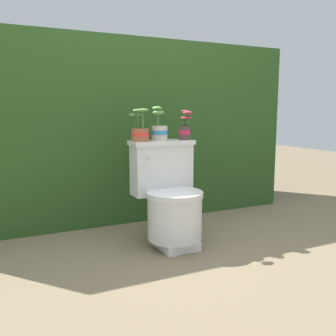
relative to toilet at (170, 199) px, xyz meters
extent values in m
plane|color=#75664C|center=(-0.07, -0.10, -0.32)|extent=(12.00, 12.00, 0.00)
cube|color=#284C1E|center=(-0.07, 1.05, 0.43)|extent=(2.98, 0.97, 1.49)
cube|color=silver|center=(0.00, -0.07, -0.29)|extent=(0.24, 0.31, 0.06)
cylinder|color=silver|center=(0.00, -0.07, -0.11)|extent=(0.37, 0.37, 0.29)
cylinder|color=silver|center=(0.00, -0.07, 0.05)|extent=(0.38, 0.38, 0.04)
cube|color=silver|center=(0.00, 0.13, 0.19)|extent=(0.43, 0.16, 0.35)
cube|color=silver|center=(0.00, 0.13, 0.38)|extent=(0.45, 0.18, 0.03)
cylinder|color=silver|center=(-0.15, 0.03, 0.29)|extent=(0.02, 0.05, 0.02)
cylinder|color=#9E5638|center=(-0.16, 0.14, 0.44)|extent=(0.12, 0.12, 0.09)
cylinder|color=red|center=(-0.16, 0.14, 0.44)|extent=(0.12, 0.12, 0.03)
cylinder|color=#332319|center=(-0.16, 0.14, 0.47)|extent=(0.11, 0.11, 0.01)
cylinder|color=#4C753D|center=(-0.18, 0.18, 0.52)|extent=(0.01, 0.01, 0.08)
ellipsoid|color=#569342|center=(-0.18, 0.18, 0.57)|extent=(0.09, 0.06, 0.02)
cylinder|color=#4C753D|center=(-0.17, 0.15, 0.54)|extent=(0.01, 0.01, 0.11)
ellipsoid|color=#569342|center=(-0.17, 0.15, 0.60)|extent=(0.07, 0.05, 0.02)
cylinder|color=#4C753D|center=(-0.16, 0.08, 0.54)|extent=(0.01, 0.01, 0.12)
ellipsoid|color=#569342|center=(-0.16, 0.08, 0.60)|extent=(0.08, 0.06, 0.02)
cylinder|color=beige|center=(-0.01, 0.15, 0.44)|extent=(0.11, 0.11, 0.10)
cylinder|color=#2D84BC|center=(-0.01, 0.15, 0.45)|extent=(0.11, 0.11, 0.03)
cylinder|color=#332319|center=(-0.01, 0.15, 0.49)|extent=(0.10, 0.10, 0.01)
cylinder|color=#4C753D|center=(-0.02, 0.14, 0.53)|extent=(0.01, 0.01, 0.08)
ellipsoid|color=#569342|center=(-0.02, 0.14, 0.58)|extent=(0.09, 0.06, 0.03)
cylinder|color=#4C753D|center=(-0.03, 0.13, 0.55)|extent=(0.01, 0.01, 0.12)
ellipsoid|color=#569342|center=(-0.03, 0.13, 0.62)|extent=(0.05, 0.04, 0.02)
cylinder|color=#4C753D|center=(-0.02, 0.17, 0.55)|extent=(0.01, 0.01, 0.11)
ellipsoid|color=#569342|center=(-0.02, 0.17, 0.61)|extent=(0.08, 0.05, 0.03)
cylinder|color=#47382D|center=(0.18, 0.12, 0.44)|extent=(0.08, 0.08, 0.10)
cylinder|color=#D1234C|center=(0.18, 0.12, 0.45)|extent=(0.09, 0.09, 0.03)
cylinder|color=#332319|center=(0.18, 0.12, 0.48)|extent=(0.08, 0.08, 0.01)
cylinder|color=#4C753D|center=(0.19, 0.13, 0.51)|extent=(0.01, 0.01, 0.05)
ellipsoid|color=#93333D|center=(0.19, 0.13, 0.55)|extent=(0.09, 0.06, 0.02)
cylinder|color=#4C753D|center=(0.19, 0.15, 0.54)|extent=(0.01, 0.01, 0.10)
ellipsoid|color=#93333D|center=(0.19, 0.15, 0.59)|extent=(0.06, 0.04, 0.02)
cylinder|color=#4C753D|center=(0.19, 0.11, 0.53)|extent=(0.01, 0.01, 0.08)
ellipsoid|color=#93333D|center=(0.19, 0.11, 0.58)|extent=(0.08, 0.05, 0.03)
camera|label=1|loc=(-1.09, -2.24, 0.60)|focal=40.00mm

